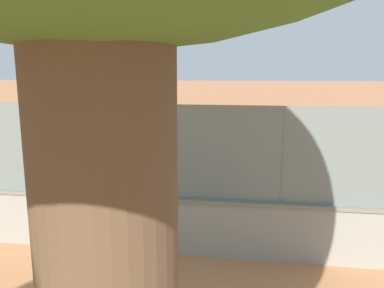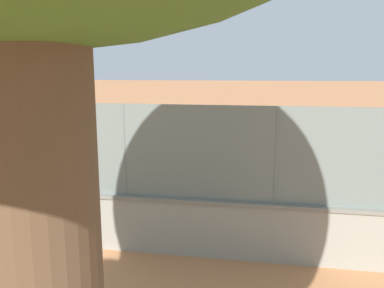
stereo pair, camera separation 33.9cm
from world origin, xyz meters
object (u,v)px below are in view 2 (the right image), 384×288
at_px(player_near_wall_returning, 207,122).
at_px(sports_ball, 136,141).
at_px(player_crossing_court, 317,155).
at_px(player_baseline_waiting, 174,138).
at_px(courtside_bench, 344,209).

height_order(player_near_wall_returning, sports_ball, player_near_wall_returning).
height_order(player_near_wall_returning, player_crossing_court, player_near_wall_returning).
distance_m(player_baseline_waiting, player_crossing_court, 6.47).
bearing_deg(player_crossing_court, courtside_bench, 89.78).
bearing_deg(sports_ball, courtside_bench, 140.93).
xyz_separation_m(player_crossing_court, sports_ball, (7.37, -1.38, 0.10)).
bearing_deg(player_crossing_court, player_baseline_waiting, -23.65).
height_order(player_baseline_waiting, player_near_wall_returning, player_near_wall_returning).
xyz_separation_m(player_baseline_waiting, sports_ball, (1.44, 1.21, 0.06)).
xyz_separation_m(sports_ball, courtside_bench, (-7.35, 5.97, -0.53)).
height_order(player_crossing_court, courtside_bench, player_crossing_court).
distance_m(player_near_wall_returning, sports_ball, 6.92).
relative_size(player_near_wall_returning, sports_ball, 9.13).
bearing_deg(courtside_bench, player_baseline_waiting, -50.56).
xyz_separation_m(player_baseline_waiting, player_near_wall_returning, (-0.91, -5.29, 0.05)).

